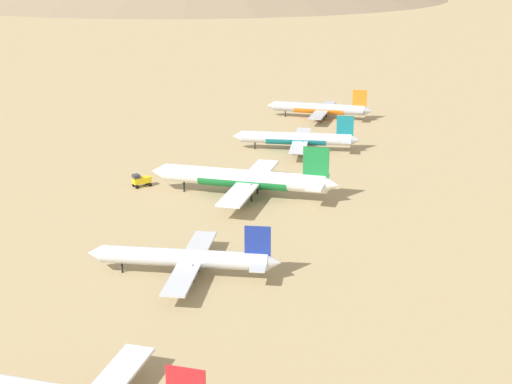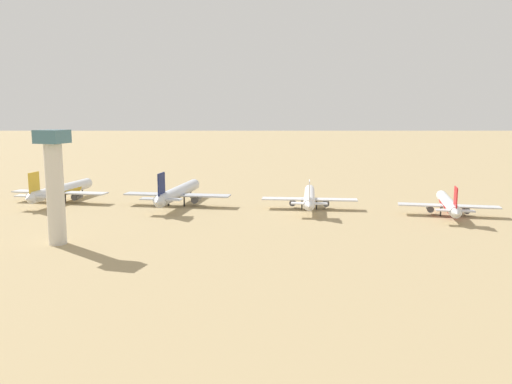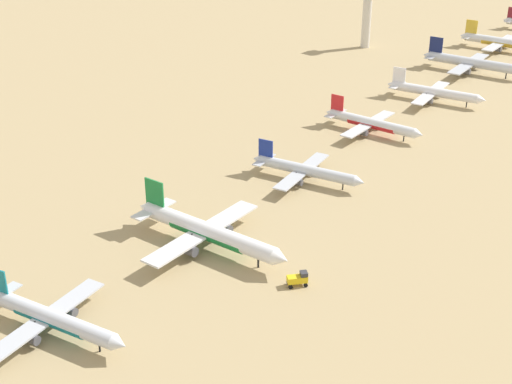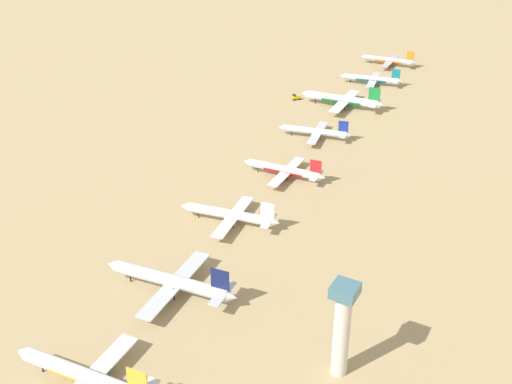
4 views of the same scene
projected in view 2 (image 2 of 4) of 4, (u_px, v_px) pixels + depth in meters
The scene contains 6 objects.
ground_plane at pixel (454, 214), 188.90m from camera, with size 2452.75×2452.75×0.00m, color tan.
parked_jet_4 at pixel (448, 204), 187.22m from camera, with size 42.54×34.56×12.27m.
parked_jet_5 at pixel (309, 197), 200.17m from camera, with size 44.09×36.05×12.75m.
parked_jet_6 at pixel (178, 193), 206.85m from camera, with size 51.66×42.08×14.89m.
parked_jet_7 at pixel (61, 190), 214.47m from camera, with size 49.19×40.00×14.18m.
control_tower at pixel (55, 181), 144.36m from camera, with size 7.20×7.20×31.52m.
Camera 2 is at (-197.57, 19.45, 36.48)m, focal length 37.17 mm.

